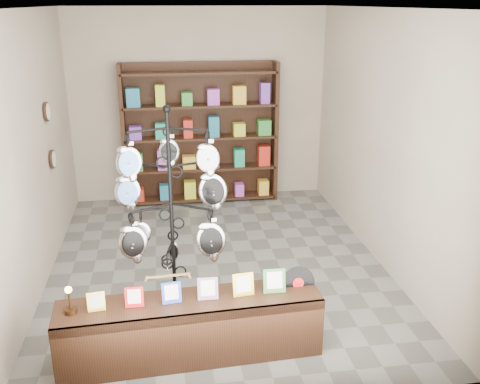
% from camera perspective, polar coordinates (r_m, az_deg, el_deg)
% --- Properties ---
extents(ground, '(5.00, 5.00, 0.00)m').
position_cam_1_polar(ground, '(6.68, -2.46, -7.65)').
color(ground, slate).
rests_on(ground, ground).
extents(room_envelope, '(5.00, 5.00, 5.00)m').
position_cam_1_polar(room_envelope, '(6.06, -2.71, 8.10)').
color(room_envelope, '#BCAD97').
rests_on(room_envelope, ground).
extents(display_tree, '(1.13, 0.95, 2.21)m').
position_cam_1_polar(display_tree, '(5.04, -7.37, -1.28)').
color(display_tree, black).
rests_on(display_tree, ground).
extents(front_shelf, '(2.36, 0.60, 0.83)m').
position_cam_1_polar(front_shelf, '(4.98, -5.24, -14.24)').
color(front_shelf, black).
rests_on(front_shelf, ground).
extents(back_shelving, '(2.42, 0.36, 2.20)m').
position_cam_1_polar(back_shelving, '(8.47, -4.20, 5.73)').
color(back_shelving, black).
rests_on(back_shelving, ground).
extents(wall_clocks, '(0.03, 0.24, 0.84)m').
position_cam_1_polar(wall_clocks, '(7.02, -19.64, 5.67)').
color(wall_clocks, black).
rests_on(wall_clocks, ground).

